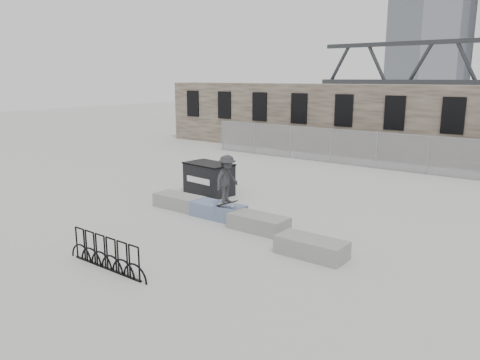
# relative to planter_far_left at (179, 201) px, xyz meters

# --- Properties ---
(ground) EXTENTS (120.00, 120.00, 0.00)m
(ground) POSITION_rel_planter_far_left_xyz_m (2.94, -0.13, -0.28)
(ground) COLOR #BBBBB5
(ground) RESTS_ON ground
(stone_wall) EXTENTS (36.00, 2.58, 4.50)m
(stone_wall) POSITION_rel_planter_far_left_xyz_m (2.94, 16.11, 1.97)
(stone_wall) COLOR brown
(stone_wall) RESTS_ON ground
(chainlink_fence) EXTENTS (22.06, 0.06, 2.02)m
(chainlink_fence) POSITION_rel_planter_far_left_xyz_m (2.94, 12.37, 0.75)
(chainlink_fence) COLOR gray
(chainlink_fence) RESTS_ON ground
(planter_far_left) EXTENTS (2.00, 0.90, 0.52)m
(planter_far_left) POSITION_rel_planter_far_left_xyz_m (0.00, 0.00, 0.00)
(planter_far_left) COLOR gray
(planter_far_left) RESTS_ON ground
(planter_center_left) EXTENTS (2.00, 0.90, 0.52)m
(planter_center_left) POSITION_rel_planter_far_left_xyz_m (2.03, -0.05, 0.00)
(planter_center_left) COLOR #325296
(planter_center_left) RESTS_ON ground
(planter_center_right) EXTENTS (2.00, 0.90, 0.52)m
(planter_center_right) POSITION_rel_planter_far_left_xyz_m (4.00, -0.35, 0.00)
(planter_center_right) COLOR gray
(planter_center_right) RESTS_ON ground
(planter_offset) EXTENTS (2.00, 0.90, 0.52)m
(planter_offset) POSITION_rel_planter_far_left_xyz_m (6.48, -1.29, 0.00)
(planter_offset) COLOR gray
(planter_offset) RESTS_ON ground
(dumpster) EXTENTS (2.18, 1.47, 1.36)m
(dumpster) POSITION_rel_planter_far_left_xyz_m (-0.53, 2.37, 0.41)
(dumpster) COLOR black
(dumpster) RESTS_ON ground
(bike_rack) EXTENTS (3.14, 0.06, 0.90)m
(bike_rack) POSITION_rel_planter_far_left_xyz_m (2.66, -5.37, 0.16)
(bike_rack) COLOR black
(bike_rack) RESTS_ON ground
(skateboarder) EXTENTS (0.79, 1.09, 1.83)m
(skateboarder) POSITION_rel_planter_far_left_xyz_m (2.60, -0.27, 1.25)
(skateboarder) COLOR #2D2D30
(skateboarder) RESTS_ON ground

